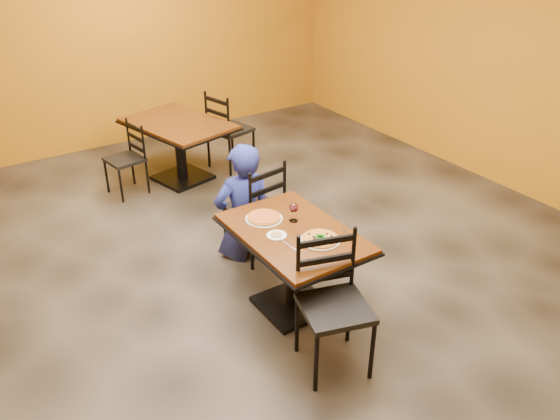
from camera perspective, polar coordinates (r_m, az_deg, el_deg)
floor at (r=5.28m, az=-1.80°, el=-6.82°), size 7.00×8.00×0.01m
wall_back at (r=8.16m, az=-17.53°, el=16.26°), size 7.00×0.01×3.00m
wall_right at (r=6.99m, az=23.95°, el=13.29°), size 0.01×8.00×3.00m
table_main at (r=4.62m, az=1.36°, el=-4.19°), size 0.83×1.23×0.75m
table_second at (r=7.02m, az=-10.09°, el=7.25°), size 1.18×1.50×0.75m
chair_main_near at (r=4.10m, az=5.56°, el=-9.86°), size 0.58×0.58×1.03m
chair_main_far at (r=5.39m, az=-2.61°, el=0.17°), size 0.51×0.51×1.00m
chair_second_left at (r=6.86m, az=-15.35°, el=4.88°), size 0.44×0.44×0.85m
chair_second_right at (r=7.32m, az=-5.01°, el=8.02°), size 0.55×0.55×1.01m
diner at (r=5.38m, az=-3.74°, el=0.97°), size 0.63×0.47×1.15m
plate_main at (r=4.40m, az=4.07°, el=-3.05°), size 0.31×0.31×0.01m
pizza_main at (r=4.39m, az=4.08°, el=-2.87°), size 0.28×0.28×0.02m
plate_far at (r=4.69m, az=-1.62°, el=-0.89°), size 0.31×0.31×0.01m
pizza_far at (r=4.68m, az=-1.62°, el=-0.72°), size 0.28×0.28×0.02m
side_plate at (r=4.45m, az=-0.35°, el=-2.57°), size 0.16×0.16×0.01m
dip at (r=4.45m, az=-0.35°, el=-2.47°), size 0.09×0.09×0.01m
wine_glass at (r=4.62m, az=1.37°, el=-0.13°), size 0.08×0.08×0.18m
fork at (r=4.32m, az=1.07°, el=-3.68°), size 0.03×0.19×0.00m
knife at (r=4.51m, az=6.56°, el=-2.39°), size 0.11×0.19×0.00m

